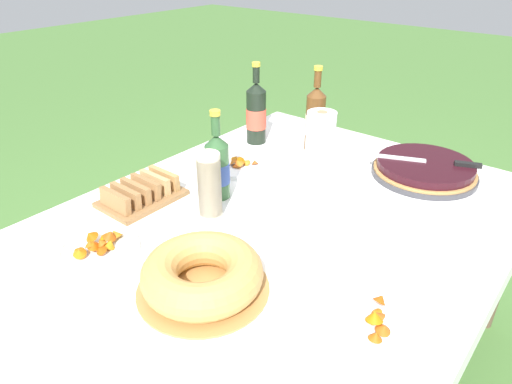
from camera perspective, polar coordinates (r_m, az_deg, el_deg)
name	(u,v)px	position (r m, az deg, el deg)	size (l,w,h in m)	color
ground_plane	(272,372)	(1.85, 1.99, -21.59)	(16.00, 16.00, 0.00)	#4C7A38
garden_table	(275,238)	(1.43, 2.40, -5.76)	(1.65, 1.22, 0.66)	brown
tablecloth	(275,227)	(1.40, 2.44, -4.35)	(1.66, 1.23, 0.10)	white
berry_tart	(424,169)	(1.77, 20.31, 2.69)	(0.37, 0.37, 0.06)	#38383D
serving_knife	(435,161)	(1.76, 21.45, 3.59)	(0.17, 0.35, 0.01)	silver
bundt_cake	(202,274)	(1.13, -6.72, -10.18)	(0.33, 0.33, 0.10)	#B78447
cup_stack	(210,186)	(1.38, -5.83, 0.75)	(0.07, 0.07, 0.21)	beige
cider_bottle_green	(217,166)	(1.49, -4.85, 3.20)	(0.08, 0.08, 0.30)	#2D562D
cider_bottle_amber	(315,119)	(1.86, 7.40, 9.05)	(0.08, 0.08, 0.34)	brown
juice_bottle_red	(256,113)	(1.92, 0.02, 9.82)	(0.08, 0.08, 0.34)	black
snack_plate_near	(99,247)	(1.34, -19.00, -6.47)	(0.22, 0.22, 0.06)	white
snack_plate_left	(241,165)	(1.73, -1.84, 3.38)	(0.22, 0.22, 0.06)	white
snack_plate_far	(374,321)	(1.09, 14.56, -15.37)	(0.23, 0.23, 0.06)	white
paper_towel_roll	(320,139)	(1.74, 8.04, 6.59)	(0.11, 0.11, 0.21)	white
bread_board	(141,193)	(1.55, -14.14, -0.15)	(0.26, 0.18, 0.07)	olive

